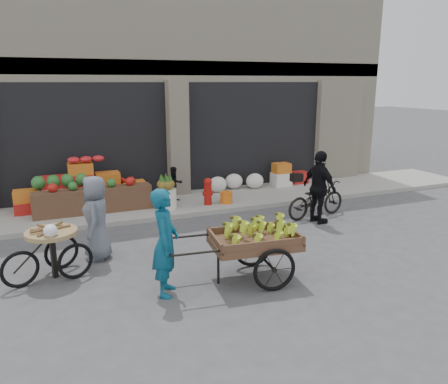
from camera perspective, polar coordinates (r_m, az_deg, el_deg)
name	(u,v)px	position (r m, az deg, el deg)	size (l,w,h in m)	color
ground	(256,261)	(8.23, 4.27, -8.95)	(80.00, 80.00, 0.00)	#424244
sidewalk	(189,203)	(11.81, -4.63, -1.40)	(18.00, 2.20, 0.12)	gray
building	(150,77)	(15.18, -9.59, 14.55)	(14.00, 6.45, 7.00)	beige
fruit_display	(91,187)	(11.46, -17.03, 0.68)	(3.10, 1.12, 1.24)	#B01D18
pineapple_bin	(166,199)	(11.07, -7.56, -0.89)	(0.52, 0.52, 0.50)	silver
fire_hydrant	(208,190)	(11.30, -2.13, 0.24)	(0.22, 0.22, 0.71)	#A5140F
orange_bucket	(226,197)	(11.49, 0.31, -0.71)	(0.32, 0.32, 0.30)	orange
right_bay_goods	(265,178)	(13.25, 5.36, 1.85)	(3.35, 0.60, 0.70)	silver
seated_person	(175,184)	(11.68, -6.46, 1.03)	(0.45, 0.35, 0.93)	black
banana_cart	(252,238)	(7.23, 3.62, -6.05)	(2.49, 1.22, 1.00)	brown
vendor_woman	(165,242)	(6.77, -7.68, -6.55)	(0.62, 0.41, 1.70)	navy
tricycle_cart	(52,246)	(7.89, -21.54, -6.59)	(1.45, 1.08, 0.95)	#9E7F51
vendor_grey	(96,218)	(8.41, -16.37, -3.26)	(0.77, 0.50, 1.58)	slate
bicycle	(316,199)	(10.87, 11.93, -0.92)	(0.60, 1.72, 0.90)	black
cyclist	(319,187)	(10.34, 12.36, 0.59)	(1.00, 0.42, 1.71)	black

